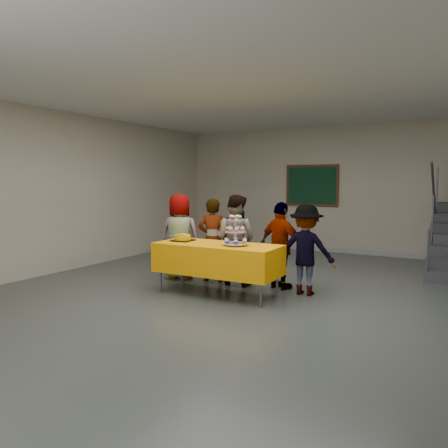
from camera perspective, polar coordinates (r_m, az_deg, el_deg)
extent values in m
plane|color=#4C514C|center=(6.21, 2.89, -10.24)|extent=(10.00, 10.00, 0.00)
cube|color=#BBB097|center=(10.70, 14.90, 4.34)|extent=(8.00, 0.04, 3.00)
cube|color=#BBB097|center=(8.54, -21.95, 3.87)|extent=(0.04, 10.00, 3.00)
cube|color=silver|center=(6.12, 3.03, 17.89)|extent=(8.00, 10.00, 0.04)
cube|color=#999999|center=(10.80, 14.69, -3.32)|extent=(7.90, 0.03, 0.12)
cylinder|color=#595960|center=(6.78, -8.29, -5.79)|extent=(0.04, 0.04, 0.73)
cylinder|color=#595960|center=(5.93, 4.83, -7.39)|extent=(0.04, 0.04, 0.73)
cylinder|color=#595960|center=(7.24, -5.49, -5.03)|extent=(0.04, 0.04, 0.73)
cylinder|color=#595960|center=(6.45, 6.97, -6.35)|extent=(0.04, 0.04, 0.73)
cube|color=#595960|center=(6.49, -0.86, -2.87)|extent=(1.80, 0.70, 0.02)
cube|color=#FF9C05|center=(6.52, -0.86, -4.52)|extent=(1.88, 0.78, 0.44)
cylinder|color=silver|center=(6.32, 1.51, -2.78)|extent=(0.18, 0.18, 0.01)
cylinder|color=silver|center=(6.30, 1.51, -0.93)|extent=(0.02, 0.02, 0.42)
cylinder|color=silver|center=(6.32, 1.51, -2.55)|extent=(0.38, 0.38, 0.01)
cylinder|color=silver|center=(6.30, 1.51, -1.02)|extent=(0.30, 0.30, 0.01)
cylinder|color=silver|center=(6.28, 1.52, 0.52)|extent=(0.22, 0.22, 0.01)
cube|color=black|center=(6.84, -5.40, -2.14)|extent=(0.30, 0.30, 0.02)
cylinder|color=#F9BF00|center=(6.83, -5.40, -1.77)|extent=(0.25, 0.25, 0.07)
ellipsoid|color=#F9BF00|center=(6.83, -5.40, -1.48)|extent=(0.25, 0.25, 0.05)
ellipsoid|color=white|center=(6.77, -5.26, -1.39)|extent=(0.08, 0.08, 0.02)
cube|color=silver|center=(6.73, -6.17, -1.44)|extent=(0.30, 0.16, 0.04)
imported|color=slate|center=(7.63, -5.80, -1.62)|extent=(0.83, 0.65, 1.49)
imported|color=slate|center=(7.39, -1.48, -2.08)|extent=(0.59, 0.46, 1.42)
imported|color=slate|center=(7.18, 1.50, -2.06)|extent=(0.75, 0.60, 1.48)
imported|color=slate|center=(6.91, 7.44, -2.83)|extent=(0.87, 0.57, 1.38)
imported|color=slate|center=(6.65, 10.66, -3.31)|extent=(0.91, 0.57, 1.36)
cylinder|color=#595960|center=(8.18, 25.06, -3.70)|extent=(0.04, 0.04, 0.90)
cylinder|color=#595960|center=(8.91, 25.58, 0.49)|extent=(0.04, 0.04, 0.90)
cylinder|color=#595960|center=(9.78, 26.05, 4.04)|extent=(0.04, 0.04, 0.90)
cylinder|color=#595960|center=(8.94, 25.72, 3.39)|extent=(0.04, 1.85, 1.20)
cube|color=#472B16|center=(10.86, 11.41, 4.96)|extent=(1.30, 0.04, 1.00)
cube|color=#123920|center=(10.83, 11.37, 4.96)|extent=(1.18, 0.02, 0.88)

